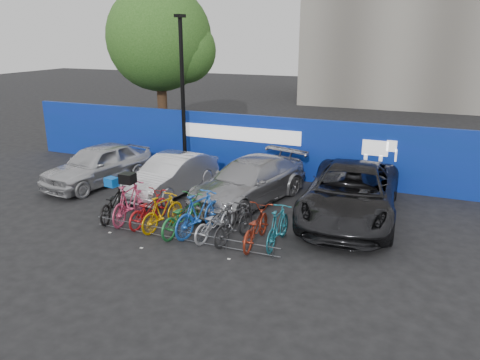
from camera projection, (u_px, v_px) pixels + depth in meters
The scene contains 21 objects.
ground at pixel (193, 233), 13.32m from camera, with size 100.00×100.00×0.00m, color black.
hoarding at pixel (264, 146), 18.25m from camera, with size 22.00×0.18×2.40m.
tree at pixel (164, 41), 23.13m from camera, with size 5.40×5.20×7.80m.
lamppost at pixel (183, 91), 18.26m from camera, with size 0.25×0.50×6.11m.
bike_rack at pixel (183, 236), 12.75m from camera, with size 5.60×0.03×0.30m.
car_0 at pixel (98, 165), 17.42m from camera, with size 1.78×4.43×1.51m, color silver.
car_1 at pixel (172, 175), 16.43m from camera, with size 1.44×4.12×1.36m, color silver.
car_2 at pixel (249, 181), 15.58m from camera, with size 2.01×4.96×1.44m, color #9B9B9F.
car_3 at pixel (351, 193), 14.16m from camera, with size 2.67×5.80×1.61m, color black.
bike_0 at pixel (113, 202), 14.27m from camera, with size 0.67×1.93×1.01m, color black.
bike_1 at pixel (129, 202), 14.01m from camera, with size 0.56×1.99×1.19m, color #D04068.
bike_2 at pixel (148, 209), 13.81m from camera, with size 0.64×1.83×0.96m, color #AB1518.
bike_3 at pixel (163, 212), 13.45m from camera, with size 0.49×1.73×1.04m, color #D39307.
bike_4 at pixel (182, 215), 13.20m from camera, with size 0.70×2.00×1.05m, color #1D6930.
bike_5 at pixel (199, 213), 13.12m from camera, with size 0.57×2.03×1.22m, color blue.
bike_6 at pixel (214, 222), 12.89m from camera, with size 0.62×1.78×0.93m, color #A1A3A8.
bike_7 at pixel (234, 224), 12.62m from camera, with size 0.50×1.75×1.05m, color #252527.
bike_8 at pixel (255, 227), 12.47m from camera, with size 0.67×1.93×1.01m, color maroon.
bike_9 at pixel (278, 227), 12.39m from camera, with size 0.51×1.79×1.08m, color #1B6676.
cargo_crate at pixel (112, 182), 14.08m from camera, with size 0.38×0.29×0.27m, color #0A53B9.
cargo_topcase at pixel (128, 178), 13.79m from camera, with size 0.41×0.37×0.30m, color black.
Camera 1 is at (5.90, -10.82, 5.45)m, focal length 35.00 mm.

